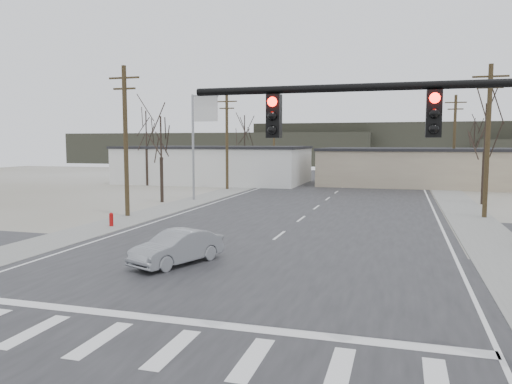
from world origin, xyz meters
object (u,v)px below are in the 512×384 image
Objects in this scene: car_far_b at (364,169)px; sedan_crossing at (177,247)px; traffic_signal_mast at (488,158)px; car_far_a at (381,173)px; fire_hydrant at (111,219)px.

sedan_crossing is at bearing -113.39° from car_far_b.
traffic_signal_mast reaches higher than car_far_a.
traffic_signal_mast is 57.74m from car_far_a.
traffic_signal_mast is 10.29× the size of fire_hydrant.
traffic_signal_mast is 1.56× the size of car_far_a.
fire_hydrant is 0.20× the size of car_far_b.
car_far_a is (13.78, 43.25, 0.42)m from fire_hydrant.
fire_hydrant is at bearing 141.87° from traffic_signal_mast.
car_far_b is (-7.51, 69.13, -3.89)m from traffic_signal_mast.
car_far_a is (-4.32, 57.46, -3.80)m from traffic_signal_mast.
fire_hydrant is (-18.09, 14.20, -4.22)m from traffic_signal_mast.
traffic_signal_mast is at bearing -104.50° from car_far_b.
car_far_b is at bearing 96.20° from traffic_signal_mast.
fire_hydrant is at bearing -121.60° from car_far_b.
car_far_a reaches higher than sedan_crossing.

